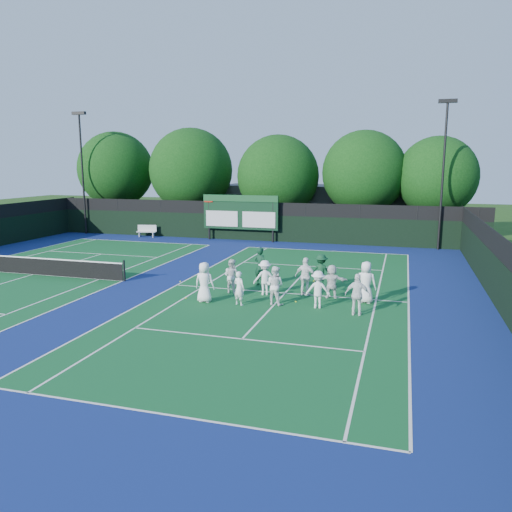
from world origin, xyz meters
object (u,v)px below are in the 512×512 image
(bench, at_px, (147,231))
(coach_left, at_px, (260,266))
(scoreboard, at_px, (240,213))
(tennis_net, at_px, (33,266))

(bench, relative_size, coach_left, 0.84)
(scoreboard, relative_size, tennis_net, 0.53)
(tennis_net, relative_size, bench, 7.06)
(scoreboard, relative_size, coach_left, 3.14)
(tennis_net, bearing_deg, bench, 94.01)
(tennis_net, distance_m, coach_left, 12.54)
(scoreboard, distance_m, tennis_net, 16.26)
(scoreboard, xyz_separation_m, bench, (-7.99, -0.21, -1.66))
(tennis_net, bearing_deg, scoreboard, 64.40)
(tennis_net, xyz_separation_m, coach_left, (12.48, 1.16, 0.46))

